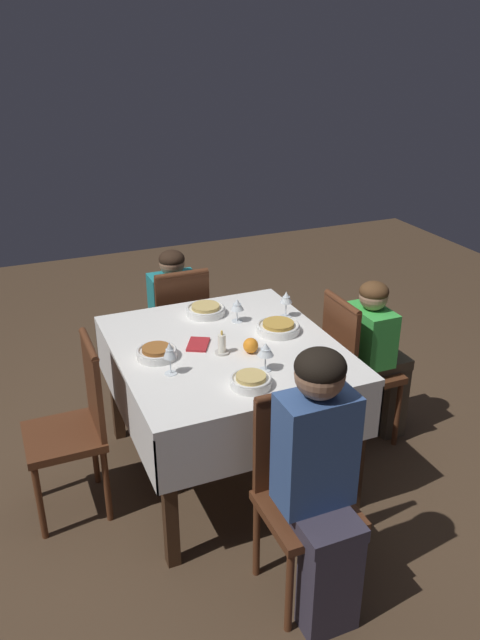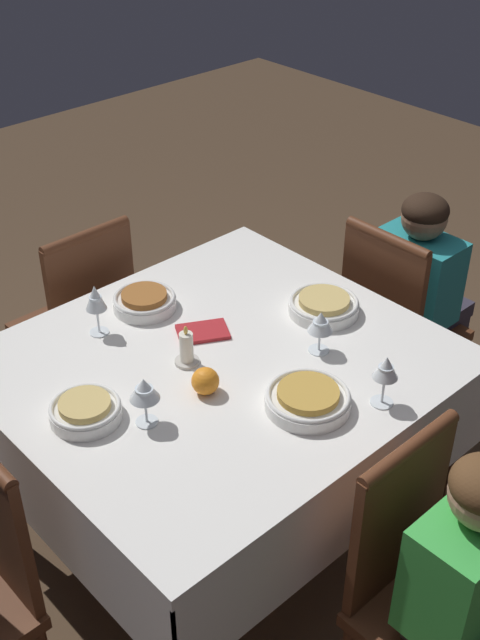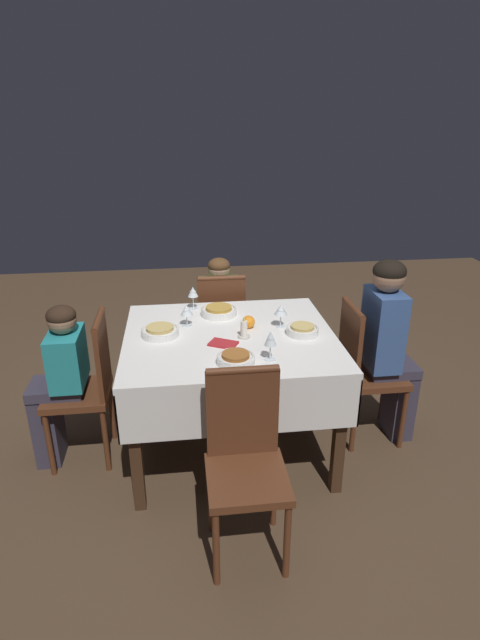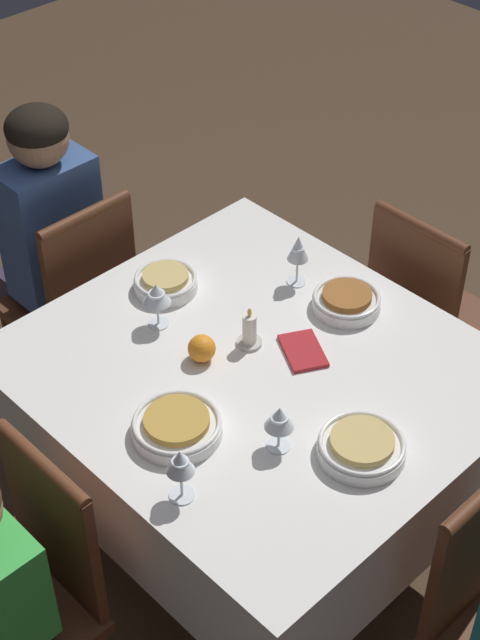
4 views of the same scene
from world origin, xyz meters
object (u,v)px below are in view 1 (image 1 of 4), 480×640
wine_glass_east (237,305)px  wine_glass_north (170,351)px  bowl_south (278,327)px  bowl_east (206,310)px  bowl_north (157,352)px  person_child_teal (171,312)px  candle_centerpiece (222,345)px  chair_east (179,327)px  person_child_green (378,353)px  chair_west (301,487)px  person_adult_denim (321,475)px  chair_north (76,421)px  wine_glass_west (266,350)px  bowl_west (251,381)px  dining_table (225,363)px  napkin_red_folded (198,344)px  wine_glass_south (286,298)px  chair_south (353,364)px  orange_fruit (251,345)px

wine_glass_east → wine_glass_north: 0.66m
bowl_south → bowl_east: bearing=37.2°
bowl_south → bowl_north: same height
person_child_teal → candle_centerpiece: person_child_teal is taller
chair_east → person_child_green: size_ratio=0.93×
chair_west → wine_glass_east: size_ratio=6.87×
person_child_green → candle_centerpiece: person_child_green is taller
person_adult_denim → bowl_east: 1.39m
chair_north → bowl_east: bearing=115.4°
person_child_green → wine_glass_west: size_ratio=6.96×
person_child_green → bowl_west: bearing=112.6°
wine_glass_east → bowl_north: wine_glass_east is taller
bowl_south → wine_glass_north: bearing=107.8°
chair_east → bowl_south: bearing=110.9°
chair_north → bowl_west: 0.90m
dining_table → chair_west: bearing=-179.6°
dining_table → napkin_red_folded: (0.05, 0.13, 0.11)m
wine_glass_south → chair_south: bearing=-121.6°
chair_west → wine_glass_south: size_ratio=6.04×
wine_glass_south → wine_glass_east: wine_glass_south is taller
dining_table → wine_glass_north: 0.44m
dining_table → candle_centerpiece: (-0.08, 0.05, 0.15)m
bowl_north → person_adult_denim: bearing=-159.9°
candle_centerpiece → bowl_east: bearing=-10.4°
person_adult_denim → napkin_red_folded: 1.05m
chair_south → chair_north: size_ratio=1.00×
person_child_teal → bowl_north: 1.09m
chair_north → bowl_south: bearing=91.3°
chair_west → orange_fruit: chair_west is taller
chair_south → wine_glass_north: size_ratio=5.57×
dining_table → chair_north: (0.01, 0.78, -0.17)m
person_adult_denim → bowl_south: (1.02, -0.31, 0.13)m
chair_north → bowl_east: size_ratio=4.21×
bowl_south → wine_glass_south: size_ratio=1.50×
dining_table → napkin_red_folded: 0.17m
bowl_north → wine_glass_west: bearing=-126.5°
chair_south → bowl_south: 0.55m
candle_centerpiece → napkin_red_folded: candle_centerpiece is taller
chair_east → wine_glass_east: size_ratio=6.87×
person_adult_denim → bowl_east: size_ratio=5.43×
chair_east → bowl_west: chair_east is taller
person_adult_denim → wine_glass_north: size_ratio=7.18×
person_adult_denim → wine_glass_east: person_adult_denim is taller
chair_west → bowl_north: bearing=113.2°
wine_glass_west → wine_glass_south: wine_glass_south is taller
chair_south → wine_glass_north: wine_glass_north is taller
dining_table → chair_east: 0.86m
bowl_north → bowl_west: bearing=-143.7°
dining_table → bowl_west: bearing=174.4°
chair_south → orange_fruit: size_ratio=12.08×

